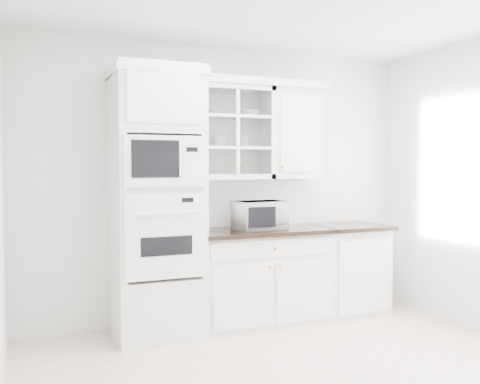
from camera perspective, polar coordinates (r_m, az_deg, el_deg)
name	(u,v)px	position (r m, az deg, el deg)	size (l,w,h in m)	color
ground	(310,381)	(4.05, 7.43, -19.32)	(4.00, 3.50, 0.01)	beige
room_shell	(283,133)	(4.14, 4.60, 6.29)	(4.00, 3.50, 2.70)	white
oven_column	(157,203)	(4.81, -8.87, -1.14)	(0.76, 0.68, 2.40)	white
base_cabinet_run	(260,275)	(5.27, 2.19, -8.86)	(1.32, 0.67, 0.92)	white
extra_base_cabinet	(347,268)	(5.76, 11.36, -7.92)	(0.72, 0.67, 0.92)	white
upper_cabinet_glass	(231,133)	(5.20, -0.93, 6.35)	(0.80, 0.33, 0.90)	white
upper_cabinet_solid	(293,134)	(5.49, 5.67, 6.15)	(0.55, 0.33, 0.90)	white
crown_molding	(222,81)	(5.20, -1.94, 11.73)	(2.14, 0.38, 0.07)	white
countertop_microwave	(259,215)	(5.14, 2.04, -2.48)	(0.47, 0.39, 0.27)	white
bowl_a	(218,113)	(5.19, -2.37, 8.42)	(0.21, 0.21, 0.05)	white
bowl_b	(250,114)	(5.29, 1.07, 8.36)	(0.19, 0.19, 0.06)	white
cup_a	(220,141)	(5.17, -2.18, 5.41)	(0.13, 0.13, 0.11)	white
cup_b	(243,143)	(5.26, 0.38, 5.30)	(0.10, 0.10, 0.10)	white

